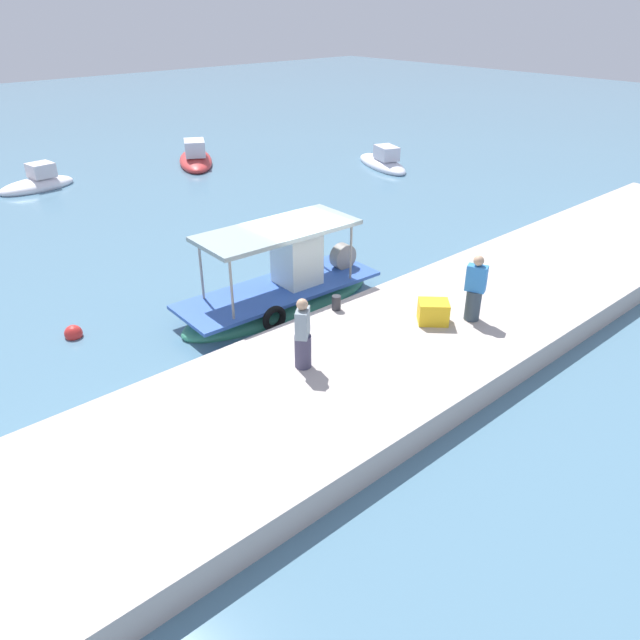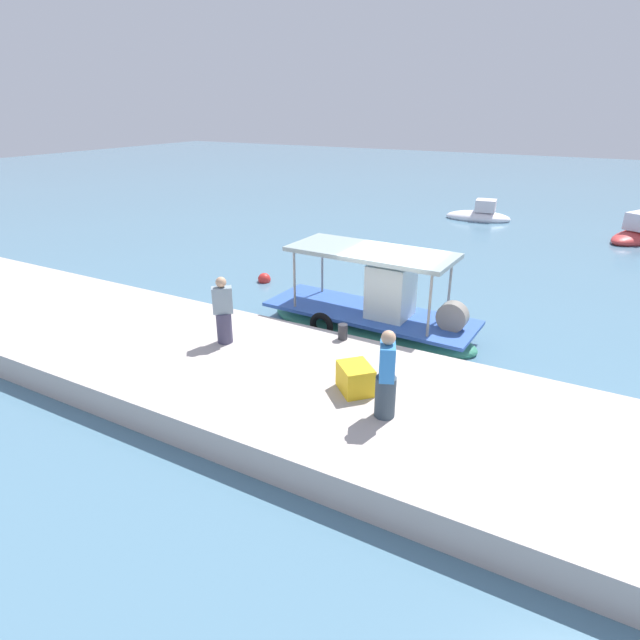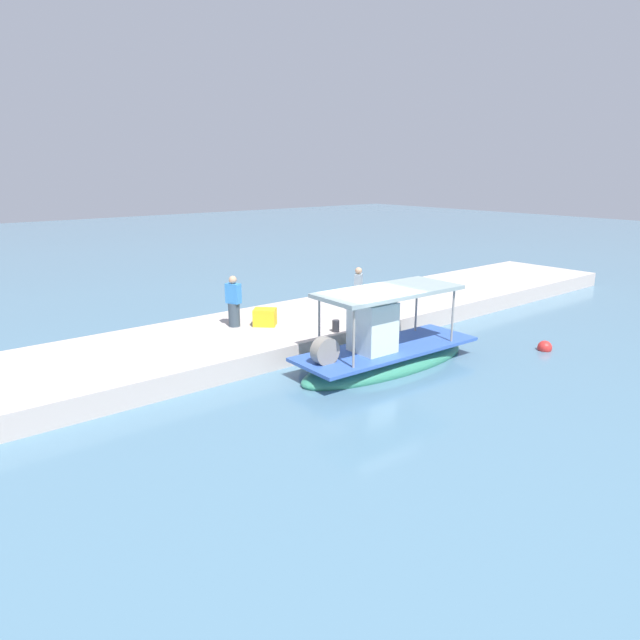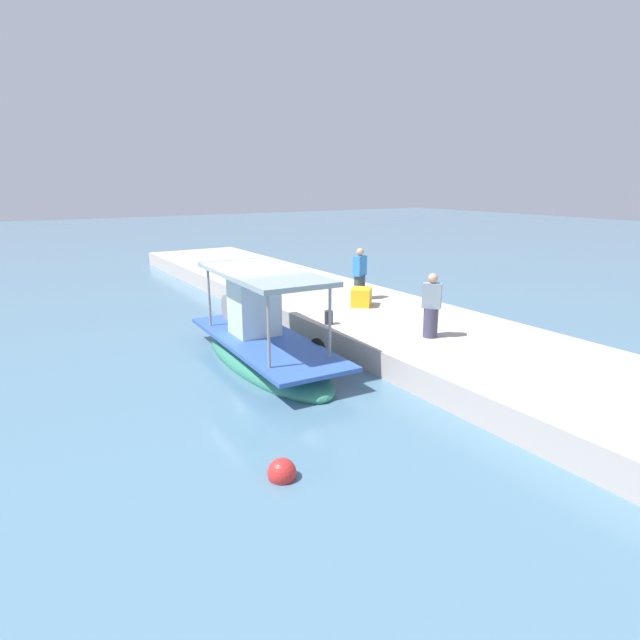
# 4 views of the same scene
# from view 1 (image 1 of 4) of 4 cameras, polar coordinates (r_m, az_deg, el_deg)

# --- Properties ---
(ground_plane) EXTENTS (120.00, 120.00, 0.00)m
(ground_plane) POSITION_cam_1_polar(r_m,az_deg,el_deg) (17.99, -1.71, 1.70)
(ground_plane) COLOR slate
(dock_quay) EXTENTS (36.00, 5.04, 0.66)m
(dock_quay) POSITION_cam_1_polar(r_m,az_deg,el_deg) (15.24, 8.40, -2.44)
(dock_quay) COLOR beige
(dock_quay) RESTS_ON ground_plane
(main_fishing_boat) EXTENTS (6.42, 2.28, 2.77)m
(main_fishing_boat) POSITION_cam_1_polar(r_m,az_deg,el_deg) (17.60, -3.51, 2.63)
(main_fishing_boat) COLOR #35896A
(main_fishing_boat) RESTS_ON ground_plane
(fisherman_near_bollard) EXTENTS (0.53, 0.53, 1.68)m
(fisherman_near_bollard) POSITION_cam_1_polar(r_m,az_deg,el_deg) (13.29, -1.64, -1.58)
(fisherman_near_bollard) COLOR #423F59
(fisherman_near_bollard) RESTS_ON dock_quay
(fisherman_by_crate) EXTENTS (0.51, 0.56, 1.75)m
(fisherman_by_crate) POSITION_cam_1_polar(r_m,az_deg,el_deg) (15.76, 14.36, 2.65)
(fisherman_by_crate) COLOR #374652
(fisherman_by_crate) RESTS_ON dock_quay
(mooring_bollard) EXTENTS (0.24, 0.24, 0.39)m
(mooring_bollard) POSITION_cam_1_polar(r_m,az_deg,el_deg) (16.02, 1.54, 1.64)
(mooring_bollard) COLOR #2D2D33
(mooring_bollard) RESTS_ON dock_quay
(cargo_crate) EXTENTS (0.96, 0.95, 0.58)m
(cargo_crate) POSITION_cam_1_polar(r_m,az_deg,el_deg) (15.61, 10.61, 0.75)
(cargo_crate) COLOR yellow
(cargo_crate) RESTS_ON dock_quay
(marker_buoy) EXTENTS (0.47, 0.47, 0.47)m
(marker_buoy) POSITION_cam_1_polar(r_m,az_deg,el_deg) (17.40, -22.19, -1.19)
(marker_buoy) COLOR red
(marker_buoy) RESTS_ON ground_plane
(moored_boat_near) EXTENTS (2.93, 4.70, 1.41)m
(moored_boat_near) POSITION_cam_1_polar(r_m,az_deg,el_deg) (33.37, 5.92, 14.51)
(moored_boat_near) COLOR white
(moored_boat_near) RESTS_ON ground_plane
(moored_boat_mid) EXTENTS (3.70, 2.07, 1.39)m
(moored_boat_mid) POSITION_cam_1_polar(r_m,az_deg,el_deg) (32.12, -25.05, 11.53)
(moored_boat_mid) COLOR white
(moored_boat_mid) RESTS_ON ground_plane
(moored_boat_far) EXTENTS (3.87, 5.13, 1.60)m
(moored_boat_far) POSITION_cam_1_polar(r_m,az_deg,el_deg) (34.45, -11.63, 14.63)
(moored_boat_far) COLOR #C73737
(moored_boat_far) RESTS_ON ground_plane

